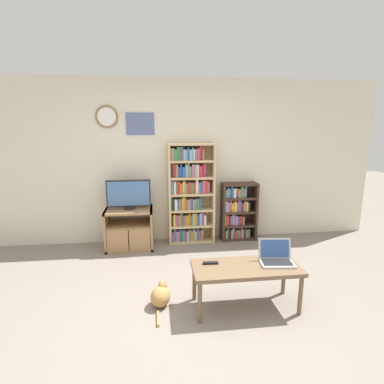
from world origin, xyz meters
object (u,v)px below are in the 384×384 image
Objects in this scene: tv_stand at (130,228)px; bookshelf_short at (237,212)px; laptop at (276,257)px; television at (129,194)px; coffee_table at (246,271)px; remote_near_laptop at (211,263)px; cat at (161,296)px; bookshelf_tall at (189,194)px.

tv_stand is 0.75× the size of bookshelf_short.
television is at bearing 140.05° from laptop.
coffee_table is (1.32, -1.76, 0.10)m from tv_stand.
television reaches higher than remote_near_laptop.
coffee_table is at bearing 77.63° from remote_near_laptop.
bookshelf_short is at bearing 4.54° from television.
remote_near_laptop reaches higher than coffee_table.
tv_stand is 1.77m from bookshelf_short.
laptop is at bearing -45.99° from tv_stand.
laptop is at bearing 18.06° from cat.
bookshelf_tall is (0.95, 0.13, -0.05)m from television.
bookshelf_tall is at bearing 100.80° from coffee_table.
television reaches higher than coffee_table.
bookshelf_short reaches higher than laptop.
laptop reaches higher than coffee_table.
coffee_table reaches higher than cat.
tv_stand is 1.09× the size of television.
laptop is (1.66, -1.71, 0.21)m from tv_stand.
bookshelf_short reaches higher than tv_stand.
bookshelf_short reaches higher than remote_near_laptop.
tv_stand is 1.95× the size of laptop.
bookshelf_short is at bearing 77.27° from coffee_table.
remote_near_laptop is at bearing 164.90° from coffee_table.
bookshelf_tall reaches higher than cat.
tv_stand is 1.70m from cat.
coffee_table is (1.31, -1.78, -0.44)m from television.
tv_stand is 0.65× the size of coffee_table.
television is at bearing 127.08° from cat.
remote_near_laptop is at bearing 17.83° from cat.
laptop reaches higher than tv_stand.
cat is (-0.52, 0.04, -0.36)m from remote_near_laptop.
bookshelf_tall reaches higher than television.
bookshelf_short is (1.75, 0.16, 0.16)m from tv_stand.
tv_stand is at bearing 126.85° from coffee_table.
tv_stand is 0.45× the size of bookshelf_tall.
remote_near_laptop is 0.32× the size of cat.
television is 1.31× the size of cat.
remote_near_laptop reaches higher than cat.
bookshelf_tall is 4.36× the size of laptop.
bookshelf_short is at bearing 159.41° from remote_near_laptop.
laptop reaches higher than remote_near_laptop.
laptop is (0.70, -1.87, -0.28)m from bookshelf_tall.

